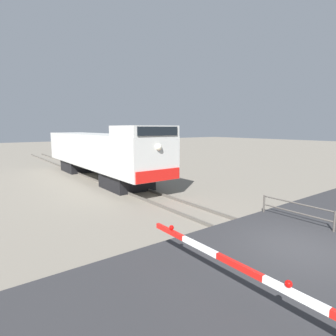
# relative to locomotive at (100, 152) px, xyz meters

# --- Properties ---
(ground_plane) EXTENTS (160.00, 160.00, 0.00)m
(ground_plane) POSITION_rel_locomotive_xyz_m (0.00, -16.03, -2.13)
(ground_plane) COLOR gray
(rail_track_left) EXTENTS (0.08, 80.00, 0.15)m
(rail_track_left) POSITION_rel_locomotive_xyz_m (-0.72, -16.03, -2.06)
(rail_track_left) COLOR #59544C
(rail_track_left) RESTS_ON ground_plane
(rail_track_right) EXTENTS (0.08, 80.00, 0.15)m
(rail_track_right) POSITION_rel_locomotive_xyz_m (0.72, -16.03, -2.06)
(rail_track_right) COLOR #59544C
(rail_track_right) RESTS_ON ground_plane
(road_surface) EXTENTS (36.00, 6.10, 0.15)m
(road_surface) POSITION_rel_locomotive_xyz_m (0.00, -16.03, -2.06)
(road_surface) COLOR #2D2D30
(road_surface) RESTS_ON ground_plane
(locomotive) EXTENTS (3.04, 16.79, 4.13)m
(locomotive) POSITION_rel_locomotive_xyz_m (0.00, 0.00, 0.00)
(locomotive) COLOR black
(locomotive) RESTS_ON ground_plane
(guard_railing) EXTENTS (0.08, 3.07, 0.95)m
(guard_railing) POSITION_rel_locomotive_xyz_m (2.38, -14.61, -1.50)
(guard_railing) COLOR #4C4742
(guard_railing) RESTS_ON ground_plane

